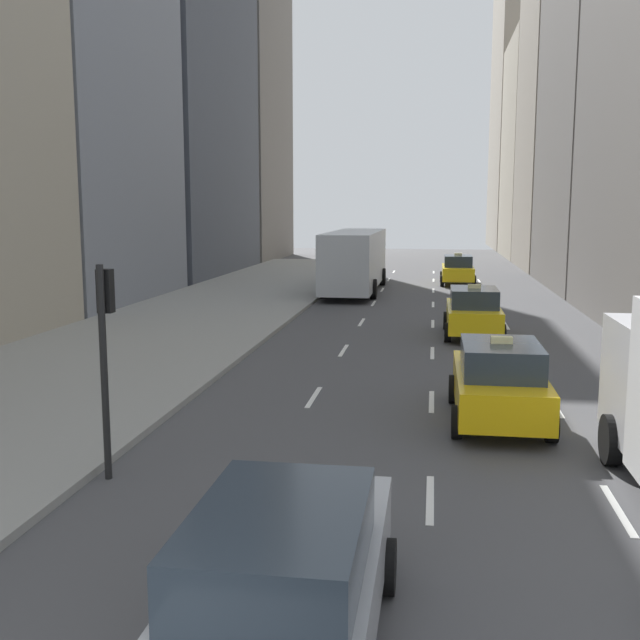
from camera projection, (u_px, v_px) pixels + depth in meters
The scene contains 9 objects.
sidewalk_left at pixel (204, 313), 31.65m from camera, with size 8.00×66.00×0.15m, color gray.
lane_markings at pixel (433, 337), 26.33m from camera, with size 5.72×56.00×0.01m.
building_row_right at pixel (587, 49), 47.74m from camera, with size 6.00×94.11×35.61m.
taxi_lead at pixel (458, 270), 44.22m from camera, with size 2.02×4.40×1.87m.
taxi_second at pixel (499, 381), 15.77m from camera, with size 2.02×4.40×1.87m.
taxi_third at pixel (473, 312), 26.33m from camera, with size 2.02×4.40×1.87m.
sedan_black_near at pixel (284, 583), 7.28m from camera, with size 2.02×4.85×1.73m.
city_bus at pixel (355, 259), 40.30m from camera, with size 2.80×11.61×3.25m.
traffic_light_pole at pixel (105, 336), 12.29m from camera, with size 0.24×0.42×3.60m.
Camera 1 is at (2.57, -3.25, 4.50)m, focal length 42.00 mm.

